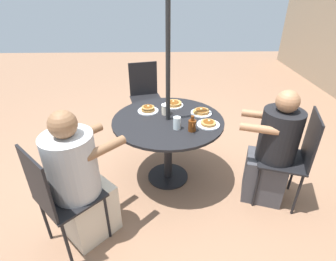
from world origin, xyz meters
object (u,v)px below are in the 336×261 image
patio_table (168,129)px  coffee_cup (166,109)px  drinking_glass_a (177,123)px  patio_chair_north (293,154)px  pancake_plate_a (208,124)px  pancake_plate_b (148,109)px  patio_chair_south (58,195)px  diner_north (272,153)px  diner_south (80,184)px  pancake_plate_d (201,112)px  patio_chair_east (145,93)px  syrup_bottle (192,125)px  pancake_plate_c (173,104)px

patio_table → coffee_cup: coffee_cup is taller
drinking_glass_a → patio_chair_north: bearing=80.2°
patio_chair_north → coffee_cup: patio_chair_north is taller
pancake_plate_a → pancake_plate_b: size_ratio=1.00×
coffee_cup → patio_chair_south: bearing=-40.2°
patio_chair_south → pancake_plate_a: bearing=74.9°
patio_chair_north → diner_north: size_ratio=0.84×
diner_south → coffee_cup: 1.11m
patio_chair_north → coffee_cup: 1.27m
patio_chair_south → pancake_plate_d: (-0.97, 1.18, 0.20)m
patio_chair_north → patio_chair_east: bearing=61.2°
diner_north → patio_chair_east: diner_north is taller
coffee_cup → syrup_bottle: bearing=32.8°
patio_chair_north → patio_chair_south: bearing=122.0°
diner_south → pancake_plate_c: 1.32m
patio_table → drinking_glass_a: drinking_glass_a is taller
patio_chair_north → patio_chair_east: (-1.53, -1.42, 0.00)m
diner_south → pancake_plate_d: diner_south is taller
patio_chair_north → pancake_plate_c: size_ratio=4.42×
drinking_glass_a → pancake_plate_c: bearing=-179.1°
patio_table → coffee_cup: (-0.12, -0.02, 0.17)m
patio_chair_south → syrup_bottle: bearing=74.7°
syrup_bottle → drinking_glass_a: size_ratio=1.30×
patio_chair_north → coffee_cup: bearing=85.2°
drinking_glass_a → diner_south: bearing=-56.1°
patio_chair_north → patio_chair_south: 2.02m
diner_north → diner_south: (0.40, -1.67, 0.01)m
patio_table → pancake_plate_c: pancake_plate_c is taller
diner_south → pancake_plate_b: diner_south is taller
patio_chair_south → patio_table: bearing=90.0°
patio_chair_north → syrup_bottle: (-0.14, -0.92, 0.24)m
patio_chair_east → syrup_bottle: patio_chair_east is taller
diner_south → drinking_glass_a: 0.98m
coffee_cup → diner_south: bearing=-39.5°
diner_north → diner_south: bearing=122.0°
pancake_plate_a → pancake_plate_d: bearing=-173.0°
diner_south → patio_chair_south: bearing=-90.0°
diner_south → pancake_plate_c: diner_south is taller
patio_table → drinking_glass_a: 0.27m
pancake_plate_b → coffee_cup: 0.20m
patio_chair_north → pancake_plate_a: patio_chair_north is taller
pancake_plate_c → drinking_glass_a: bearing=0.9°
pancake_plate_b → pancake_plate_c: (-0.14, 0.27, -0.00)m
pancake_plate_c → drinking_glass_a: drinking_glass_a is taller
patio_chair_east → pancake_plate_b: patio_chair_east is taller
pancake_plate_d → pancake_plate_a: bearing=7.0°
diner_south → pancake_plate_b: 1.06m
diner_north → patio_chair_east: bearing=58.7°
pancake_plate_d → syrup_bottle: bearing=-20.5°
patio_chair_east → pancake_plate_d: size_ratio=4.42×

